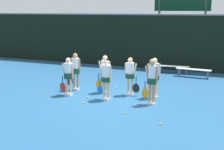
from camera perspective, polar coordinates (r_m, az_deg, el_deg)
The scene contains 18 objects.
ground_plane at distance 13.32m, azimuth -0.27°, elevation -3.97°, with size 140.00×140.00×0.00m, color #235684.
fence_windscreen at distance 19.54m, azimuth 7.88°, elevation 6.09°, with size 60.00×0.08×3.38m.
scoreboard at distance 20.92m, azimuth 12.68°, elevation 11.87°, with size 3.60×0.15×4.79m.
bench_courtside at distance 17.60m, azimuth 14.68°, elevation 0.87°, with size 1.91×0.48×0.46m.
bench_far at distance 18.43m, azimuth 11.21°, elevation 1.47°, with size 1.82×0.54×0.44m.
player_0 at distance 13.45m, azimuth -8.01°, elevation 0.33°, with size 0.68×0.40×1.64m.
player_1 at distance 12.62m, azimuth -1.11°, elevation -0.20°, with size 0.67×0.41×1.68m.
player_2 at distance 12.09m, azimuth 7.30°, elevation -0.46°, with size 0.61×0.33×1.80m.
player_3 at distance 14.33m, azimuth -6.73°, elevation 1.24°, with size 0.69×0.40×1.71m.
player_4 at distance 13.76m, azimuth -1.30°, elevation 0.86°, with size 0.68×0.40×1.69m.
player_5 at distance 13.38m, azimuth 3.35°, elevation 0.37°, with size 0.69×0.40×1.65m.
player_6 at distance 13.05m, azimuth 7.75°, elevation 0.10°, with size 0.66×0.38×1.69m.
tennis_ball_0 at distance 10.26m, azimuth 8.85°, elevation -8.81°, with size 0.07×0.07×0.07m, color #CCE033.
tennis_ball_1 at distance 14.20m, azimuth -12.73°, elevation -3.11°, with size 0.07×0.07×0.07m, color #CCE033.
tennis_ball_2 at distance 13.16m, azimuth -4.48°, elevation -4.05°, with size 0.07×0.07×0.07m, color #CCE033.
tennis_ball_3 at distance 14.69m, azimuth 0.61°, elevation -2.33°, with size 0.07×0.07×0.07m, color #CCE033.
tennis_ball_4 at distance 11.18m, azimuth 2.44°, elevation -6.94°, with size 0.06×0.06×0.06m, color #CCE033.
tennis_ball_5 at distance 12.35m, azimuth -5.30°, elevation -5.14°, with size 0.07×0.07×0.07m, color #CCE033.
Camera 1 is at (5.04, -11.78, 3.63)m, focal length 50.00 mm.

